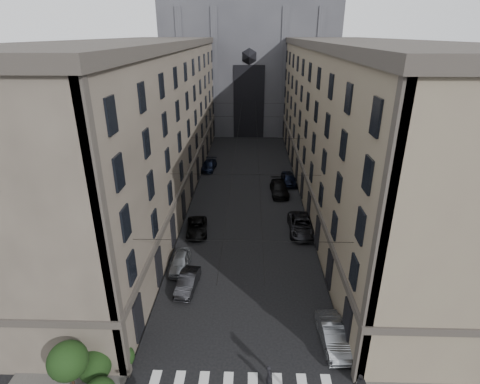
# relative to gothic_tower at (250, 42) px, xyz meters

# --- Properties ---
(sidewalk_left) EXTENTS (7.00, 80.00, 0.15)m
(sidewalk_left) POSITION_rel_gothic_tower_xyz_m (-10.50, -38.96, -17.72)
(sidewalk_left) COLOR #383533
(sidewalk_left) RESTS_ON ground
(sidewalk_right) EXTENTS (7.00, 80.00, 0.15)m
(sidewalk_right) POSITION_rel_gothic_tower_xyz_m (10.50, -38.96, -17.72)
(sidewalk_right) COLOR #383533
(sidewalk_right) RESTS_ON ground
(building_left) EXTENTS (13.60, 60.60, 18.85)m
(building_left) POSITION_rel_gothic_tower_xyz_m (-13.44, -38.96, -8.45)
(building_left) COLOR #494138
(building_left) RESTS_ON ground
(building_right) EXTENTS (13.60, 60.60, 18.85)m
(building_right) POSITION_rel_gothic_tower_xyz_m (13.44, -38.96, -8.45)
(building_right) COLOR brown
(building_right) RESTS_ON ground
(gothic_tower) EXTENTS (35.00, 23.00, 58.00)m
(gothic_tower) POSITION_rel_gothic_tower_xyz_m (0.00, 0.00, 0.00)
(gothic_tower) COLOR #2D2D33
(gothic_tower) RESTS_ON ground
(shrub_cluster) EXTENTS (3.90, 4.40, 3.90)m
(shrub_cluster) POSITION_rel_gothic_tower_xyz_m (-8.72, -69.95, -16.00)
(shrub_cluster) COLOR black
(shrub_cluster) RESTS_ON sidewalk_left
(tram_wires) EXTENTS (14.00, 60.00, 0.43)m
(tram_wires) POSITION_rel_gothic_tower_xyz_m (0.00, -39.33, -10.55)
(tram_wires) COLOR black
(tram_wires) RESTS_ON ground
(car_left_near) EXTENTS (1.67, 4.08, 1.38)m
(car_left_near) POSITION_rel_gothic_tower_xyz_m (-5.76, -57.25, -17.11)
(car_left_near) COLOR slate
(car_left_near) RESTS_ON ground
(car_left_midnear) EXTENTS (1.80, 4.14, 1.32)m
(car_left_midnear) POSITION_rel_gothic_tower_xyz_m (-4.63, -60.16, -17.14)
(car_left_midnear) COLOR black
(car_left_midnear) RESTS_ON ground
(car_left_midfar) EXTENTS (2.59, 4.78, 1.27)m
(car_left_midfar) POSITION_rel_gothic_tower_xyz_m (-5.14, -50.68, -17.16)
(car_left_midfar) COLOR black
(car_left_midfar) RESTS_ON ground
(car_left_far) EXTENTS (2.43, 5.04, 1.42)m
(car_left_far) POSITION_rel_gothic_tower_xyz_m (-6.00, -30.90, -17.09)
(car_left_far) COLOR black
(car_left_far) RESTS_ON ground
(car_right_near) EXTENTS (1.87, 4.63, 1.49)m
(car_right_near) POSITION_rel_gothic_tower_xyz_m (6.20, -65.83, -17.05)
(car_right_near) COLOR slate
(car_right_near) RESTS_ON ground
(car_right_midnear) EXTENTS (2.77, 5.86, 1.62)m
(car_right_midnear) POSITION_rel_gothic_tower_xyz_m (5.96, -50.21, -16.99)
(car_right_midnear) COLOR black
(car_right_midnear) RESTS_ON ground
(car_right_midfar) EXTENTS (2.44, 5.46, 1.56)m
(car_right_midfar) POSITION_rel_gothic_tower_xyz_m (4.28, -40.02, -17.02)
(car_right_midfar) COLOR black
(car_right_midfar) RESTS_ON ground
(car_right_far) EXTENTS (2.18, 4.66, 1.54)m
(car_right_far) POSITION_rel_gothic_tower_xyz_m (5.87, -36.41, -17.03)
(car_right_far) COLOR black
(car_right_far) RESTS_ON ground
(pedestrian) EXTENTS (0.50, 0.64, 1.55)m
(pedestrian) POSITION_rel_gothic_tower_xyz_m (1.70, -69.26, -17.02)
(pedestrian) COLOR black
(pedestrian) RESTS_ON ground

